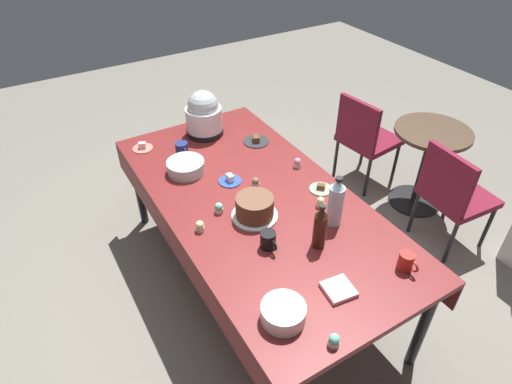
# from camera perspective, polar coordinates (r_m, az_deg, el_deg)

# --- Properties ---
(ground) EXTENTS (9.00, 9.00, 0.00)m
(ground) POSITION_cam_1_polar(r_m,az_deg,el_deg) (3.17, -0.00, -11.48)
(ground) COLOR slate
(potluck_table) EXTENTS (2.20, 1.10, 0.75)m
(potluck_table) POSITION_cam_1_polar(r_m,az_deg,el_deg) (2.69, -0.00, -1.88)
(potluck_table) COLOR maroon
(potluck_table) RESTS_ON ground
(frosted_layer_cake) EXTENTS (0.27, 0.27, 0.14)m
(frosted_layer_cake) POSITION_cam_1_polar(r_m,az_deg,el_deg) (2.48, -0.18, -2.09)
(frosted_layer_cake) COLOR silver
(frosted_layer_cake) RESTS_ON potluck_table
(slow_cooker) EXTENTS (0.28, 0.28, 0.34)m
(slow_cooker) POSITION_cam_1_polar(r_m,az_deg,el_deg) (3.25, -6.92, 10.10)
(slow_cooker) COLOR black
(slow_cooker) RESTS_ON potluck_table
(glass_salad_bowl) EXTENTS (0.25, 0.25, 0.08)m
(glass_salad_bowl) POSITION_cam_1_polar(r_m,az_deg,el_deg) (2.89, -9.25, 3.32)
(glass_salad_bowl) COLOR #B2C6BC
(glass_salad_bowl) RESTS_ON potluck_table
(ceramic_snack_bowl) EXTENTS (0.21, 0.21, 0.08)m
(ceramic_snack_bowl) POSITION_cam_1_polar(r_m,az_deg,el_deg) (2.01, 3.61, -15.62)
(ceramic_snack_bowl) COLOR silver
(ceramic_snack_bowl) RESTS_ON potluck_table
(dessert_plate_coral) EXTENTS (0.14, 0.14, 0.05)m
(dessert_plate_coral) POSITION_cam_1_polar(r_m,az_deg,el_deg) (3.21, -14.74, 5.72)
(dessert_plate_coral) COLOR #E07266
(dessert_plate_coral) RESTS_ON potluck_table
(dessert_plate_sage) EXTENTS (0.14, 0.14, 0.04)m
(dessert_plate_sage) POSITION_cam_1_polar(r_m,az_deg,el_deg) (2.74, 8.55, 0.47)
(dessert_plate_sage) COLOR #8CA87F
(dessert_plate_sage) RESTS_ON potluck_table
(dessert_plate_cobalt) EXTENTS (0.15, 0.15, 0.05)m
(dessert_plate_cobalt) POSITION_cam_1_polar(r_m,az_deg,el_deg) (2.79, -3.44, 1.61)
(dessert_plate_cobalt) COLOR #2D4CB2
(dessert_plate_cobalt) RESTS_ON potluck_table
(dessert_plate_charcoal) EXTENTS (0.19, 0.19, 0.05)m
(dessert_plate_charcoal) POSITION_cam_1_polar(r_m,az_deg,el_deg) (3.19, 0.02, 6.81)
(dessert_plate_charcoal) COLOR #2D2D33
(dessert_plate_charcoal) RESTS_ON potluck_table
(cupcake_vanilla) EXTENTS (0.05, 0.05, 0.07)m
(cupcake_vanilla) POSITION_cam_1_polar(r_m,az_deg,el_deg) (2.53, -4.89, -2.18)
(cupcake_vanilla) COLOR beige
(cupcake_vanilla) RESTS_ON potluck_table
(cupcake_mint) EXTENTS (0.05, 0.05, 0.07)m
(cupcake_mint) POSITION_cam_1_polar(r_m,az_deg,el_deg) (2.73, -0.07, 1.26)
(cupcake_mint) COLOR beige
(cupcake_mint) RESTS_ON potluck_table
(cupcake_cocoa) EXTENTS (0.05, 0.05, 0.07)m
(cupcake_cocoa) POSITION_cam_1_polar(r_m,az_deg,el_deg) (1.97, 10.26, -18.73)
(cupcake_cocoa) COLOR beige
(cupcake_cocoa) RESTS_ON potluck_table
(cupcake_lemon) EXTENTS (0.05, 0.05, 0.07)m
(cupcake_lemon) POSITION_cam_1_polar(r_m,az_deg,el_deg) (2.92, 5.49, 3.84)
(cupcake_lemon) COLOR beige
(cupcake_lemon) RESTS_ON potluck_table
(cupcake_berry) EXTENTS (0.05, 0.05, 0.07)m
(cupcake_berry) POSITION_cam_1_polar(r_m,az_deg,el_deg) (2.43, -7.41, -4.51)
(cupcake_berry) COLOR beige
(cupcake_berry) RESTS_ON potluck_table
(cupcake_rose) EXTENTS (0.05, 0.05, 0.07)m
(cupcake_rose) POSITION_cam_1_polar(r_m,az_deg,el_deg) (2.60, 8.52, -1.33)
(cupcake_rose) COLOR beige
(cupcake_rose) RESTS_ON potluck_table
(soda_bottle_cola) EXTENTS (0.07, 0.07, 0.28)m
(soda_bottle_cola) POSITION_cam_1_polar(r_m,az_deg,el_deg) (2.29, 8.45, -4.65)
(soda_bottle_cola) COLOR #33190F
(soda_bottle_cola) RESTS_ON potluck_table
(soda_bottle_water) EXTENTS (0.09, 0.09, 0.32)m
(soda_bottle_water) POSITION_cam_1_polar(r_m,az_deg,el_deg) (2.43, 10.47, -1.37)
(soda_bottle_water) COLOR silver
(soda_bottle_water) RESTS_ON potluck_table
(coffee_mug_navy) EXTENTS (0.13, 0.09, 0.08)m
(coffee_mug_navy) POSITION_cam_1_polar(r_m,az_deg,el_deg) (3.08, -9.75, 5.70)
(coffee_mug_navy) COLOR navy
(coffee_mug_navy) RESTS_ON potluck_table
(coffee_mug_black) EXTENTS (0.13, 0.08, 0.10)m
(coffee_mug_black) POSITION_cam_1_polar(r_m,az_deg,el_deg) (2.31, 1.64, -6.36)
(coffee_mug_black) COLOR black
(coffee_mug_black) RESTS_ON potluck_table
(coffee_mug_red) EXTENTS (0.12, 0.08, 0.10)m
(coffee_mug_red) POSITION_cam_1_polar(r_m,az_deg,el_deg) (2.33, 19.22, -8.64)
(coffee_mug_red) COLOR #B2231E
(coffee_mug_red) RESTS_ON potluck_table
(paper_napkin_stack) EXTENTS (0.16, 0.16, 0.02)m
(paper_napkin_stack) POSITION_cam_1_polar(r_m,az_deg,el_deg) (2.17, 10.84, -12.50)
(paper_napkin_stack) COLOR pink
(paper_napkin_stack) RESTS_ON potluck_table
(maroon_chair_left) EXTENTS (0.49, 0.49, 0.85)m
(maroon_chair_left) POSITION_cam_1_polar(r_m,az_deg,el_deg) (3.90, 14.15, 7.24)
(maroon_chair_left) COLOR maroon
(maroon_chair_left) RESTS_ON ground
(maroon_chair_right) EXTENTS (0.47, 0.47, 0.85)m
(maroon_chair_right) POSITION_cam_1_polar(r_m,az_deg,el_deg) (3.43, 24.58, -0.03)
(maroon_chair_right) COLOR maroon
(maroon_chair_right) RESTS_ON ground
(round_cafe_table) EXTENTS (0.60, 0.60, 0.72)m
(round_cafe_table) POSITION_cam_1_polar(r_m,az_deg,el_deg) (3.79, 21.64, 4.68)
(round_cafe_table) COLOR #473323
(round_cafe_table) RESTS_ON ground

